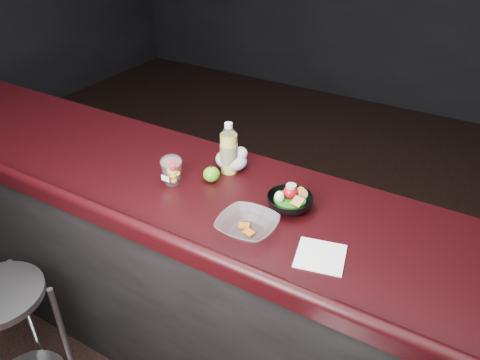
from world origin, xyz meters
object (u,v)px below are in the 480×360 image
snack_bowl (290,201)px  takeout_bowl (247,226)px  lemonade_bottle (229,152)px  green_apple (211,174)px  fruit_cup (172,169)px  stool_left (9,327)px

snack_bowl → takeout_bowl: snack_bowl is taller
lemonade_bottle → snack_bowl: bearing=-18.3°
snack_bowl → green_apple: bearing=178.6°
snack_bowl → fruit_cup: bearing=-170.0°
fruit_cup → takeout_bowl: bearing=-15.6°
lemonade_bottle → takeout_bowl: size_ratio=1.06×
stool_left → lemonade_bottle: bearing=56.8°
lemonade_bottle → stool_left: bearing=-123.2°
stool_left → takeout_bowl: takeout_bowl is taller
fruit_cup → takeout_bowl: fruit_cup is taller
snack_bowl → stool_left: bearing=-140.9°
snack_bowl → takeout_bowl: bearing=-107.5°
lemonade_bottle → fruit_cup: bearing=-127.2°
stool_left → snack_bowl: snack_bowl is taller
fruit_cup → green_apple: fruit_cup is taller
stool_left → takeout_bowl: size_ratio=3.39×
snack_bowl → lemonade_bottle: bearing=161.7°
lemonade_bottle → fruit_cup: (-0.15, -0.20, -0.03)m
green_apple → takeout_bowl: (0.30, -0.22, -0.01)m
stool_left → green_apple: 1.04m
snack_bowl → takeout_bowl: 0.22m
fruit_cup → snack_bowl: size_ratio=0.58×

